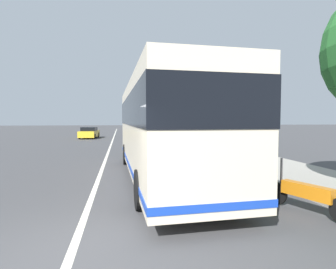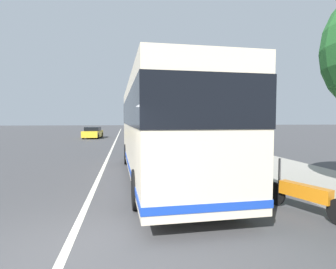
# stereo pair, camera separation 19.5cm
# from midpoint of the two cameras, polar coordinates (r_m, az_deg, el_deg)

# --- Properties ---
(ground_plane) EXTENTS (220.00, 220.00, 0.00)m
(ground_plane) POSITION_cam_midpoint_polar(r_m,az_deg,el_deg) (4.99, -20.49, -23.56)
(ground_plane) COLOR #424244
(sidewalk_curb) EXTENTS (110.00, 3.60, 0.14)m
(sidewalk_curb) POSITION_cam_midpoint_polar(r_m,az_deg,el_deg) (16.08, 16.31, -4.71)
(sidewalk_curb) COLOR #9E998E
(sidewalk_curb) RESTS_ON ground
(lane_divider_line) EXTENTS (110.00, 0.16, 0.01)m
(lane_divider_line) POSITION_cam_midpoint_polar(r_m,az_deg,el_deg) (14.57, -12.71, -5.73)
(lane_divider_line) COLOR silver
(lane_divider_line) RESTS_ON ground
(coach_bus) EXTENTS (10.98, 2.91, 3.55)m
(coach_bus) POSITION_cam_midpoint_polar(r_m,az_deg,el_deg) (10.21, -0.82, 2.05)
(coach_bus) COLOR beige
(coach_bus) RESTS_ON ground
(motorcycle_angled) EXTENTS (2.12, 0.85, 1.24)m
(motorcycle_angled) POSITION_cam_midpoint_polar(r_m,az_deg,el_deg) (7.26, 27.71, -11.35)
(motorcycle_angled) COLOR black
(motorcycle_angled) RESTS_ON ground
(car_oncoming) EXTENTS (4.27, 1.96, 1.58)m
(car_oncoming) POSITION_cam_midpoint_polar(r_m,az_deg,el_deg) (24.75, -4.01, -0.34)
(car_oncoming) COLOR silver
(car_oncoming) RESTS_ON ground
(car_behind_bus) EXTENTS (4.66, 2.14, 1.36)m
(car_behind_bus) POSITION_cam_midpoint_polar(r_m,az_deg,el_deg) (34.02, -15.56, 0.35)
(car_behind_bus) COLOR gold
(car_behind_bus) RESTS_ON ground
(roadside_tree_mid_block) EXTENTS (3.20, 3.20, 6.30)m
(roadside_tree_mid_block) POSITION_cam_midpoint_polar(r_m,az_deg,el_deg) (19.43, 11.81, 10.26)
(roadside_tree_mid_block) COLOR brown
(roadside_tree_mid_block) RESTS_ON ground
(utility_pole) EXTENTS (0.24, 0.24, 6.81)m
(utility_pole) POSITION_cam_midpoint_polar(r_m,az_deg,el_deg) (22.90, 8.66, 6.03)
(utility_pole) COLOR slate
(utility_pole) RESTS_ON ground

